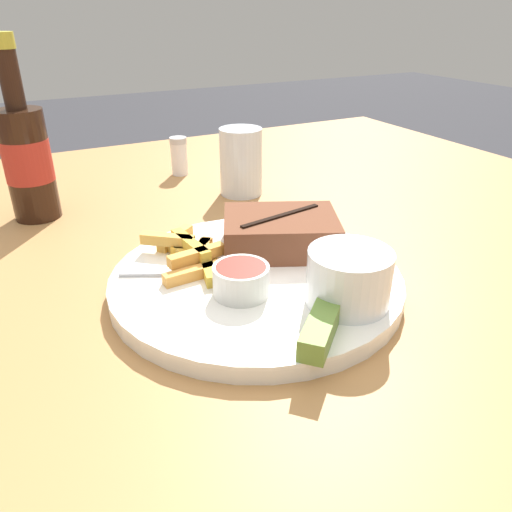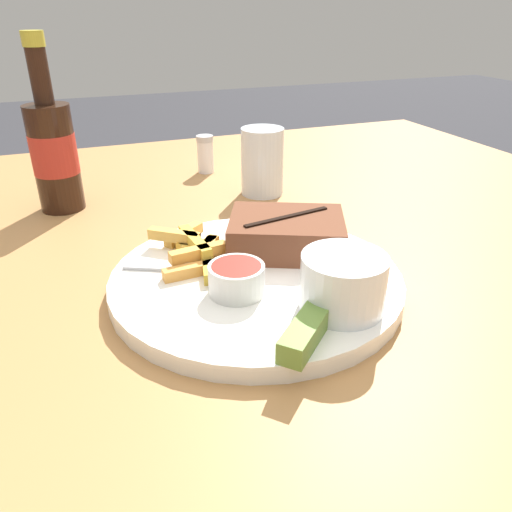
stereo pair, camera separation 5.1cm
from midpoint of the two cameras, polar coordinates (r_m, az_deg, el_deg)
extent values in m
cube|color=#A87542|center=(0.54, -2.70, -5.58)|extent=(1.33, 1.32, 0.04)
cylinder|color=#A87542|center=(1.44, 9.36, -0.38)|extent=(0.06, 0.06, 0.69)
cylinder|color=white|center=(0.52, -2.76, -3.09)|extent=(0.30, 0.30, 0.01)
cylinder|color=white|center=(0.52, -2.79, -2.23)|extent=(0.30, 0.30, 0.00)
cube|color=brown|center=(0.56, 0.26, 2.68)|extent=(0.15, 0.14, 0.04)
cube|color=black|center=(0.56, 0.26, 4.59)|extent=(0.11, 0.02, 0.00)
cube|color=gold|center=(0.55, -10.14, 1.18)|extent=(0.02, 0.07, 0.01)
cube|color=#E79D46|center=(0.52, -9.06, -1.80)|extent=(0.08, 0.02, 0.01)
cube|color=gold|center=(0.56, -9.62, 0.44)|extent=(0.05, 0.04, 0.01)
cube|color=gold|center=(0.56, -12.61, 1.76)|extent=(0.05, 0.05, 0.01)
cube|color=gold|center=(0.59, -11.63, 1.98)|extent=(0.05, 0.04, 0.01)
cube|color=gold|center=(0.56, -11.04, 0.29)|extent=(0.02, 0.08, 0.01)
cube|color=gold|center=(0.55, -8.75, 0.28)|extent=(0.04, 0.06, 0.01)
cube|color=gold|center=(0.53, -8.47, -0.92)|extent=(0.03, 0.09, 0.01)
cube|color=gold|center=(0.56, -9.06, 0.65)|extent=(0.04, 0.04, 0.01)
cube|color=gold|center=(0.52, -9.55, 0.01)|extent=(0.06, 0.02, 0.01)
cylinder|color=white|center=(0.46, 7.50, -2.56)|extent=(0.08, 0.08, 0.05)
cylinder|color=beige|center=(0.45, 7.65, -0.31)|extent=(0.07, 0.07, 0.01)
cylinder|color=silver|center=(0.48, -4.75, -2.86)|extent=(0.05, 0.05, 0.03)
cylinder|color=#B22319|center=(0.47, -4.80, -1.63)|extent=(0.05, 0.05, 0.01)
cube|color=olive|center=(0.42, 3.89, -8.48)|extent=(0.07, 0.06, 0.02)
cube|color=#B7B7BC|center=(0.53, -12.68, -1.92)|extent=(0.09, 0.06, 0.00)
cube|color=#B7B7BC|center=(0.51, -5.33, -2.13)|extent=(0.03, 0.02, 0.00)
cube|color=#B7B7BC|center=(0.52, -5.30, -1.89)|extent=(0.03, 0.02, 0.00)
cube|color=#B7B7BC|center=(0.52, -5.27, -1.65)|extent=(0.03, 0.02, 0.00)
cylinder|color=black|center=(0.76, -26.35, 9.21)|extent=(0.06, 0.06, 0.15)
cylinder|color=#B22D23|center=(0.75, -26.46, 9.74)|extent=(0.06, 0.06, 0.06)
cylinder|color=black|center=(0.73, -28.15, 17.32)|extent=(0.03, 0.03, 0.07)
cylinder|color=gold|center=(0.73, -28.96, 20.77)|extent=(0.03, 0.03, 0.02)
cylinder|color=silver|center=(0.78, -3.62, 10.67)|extent=(0.07, 0.07, 0.10)
cylinder|color=white|center=(0.89, -10.40, 10.83)|extent=(0.03, 0.03, 0.05)
cylinder|color=#B7B7BC|center=(0.89, -10.58, 12.85)|extent=(0.03, 0.03, 0.01)
camera|label=1|loc=(0.03, -92.84, -1.44)|focal=35.00mm
camera|label=2|loc=(0.03, 87.16, 1.44)|focal=35.00mm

